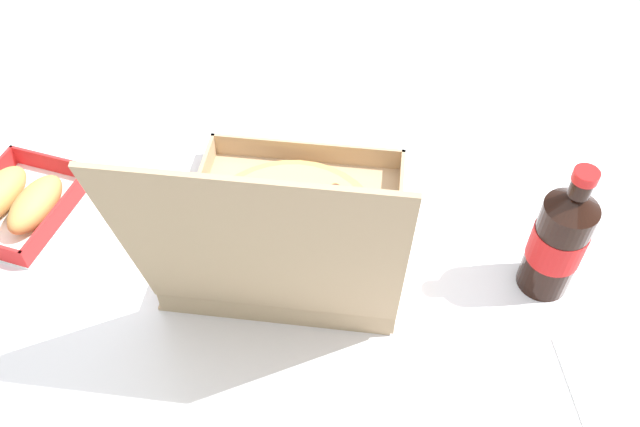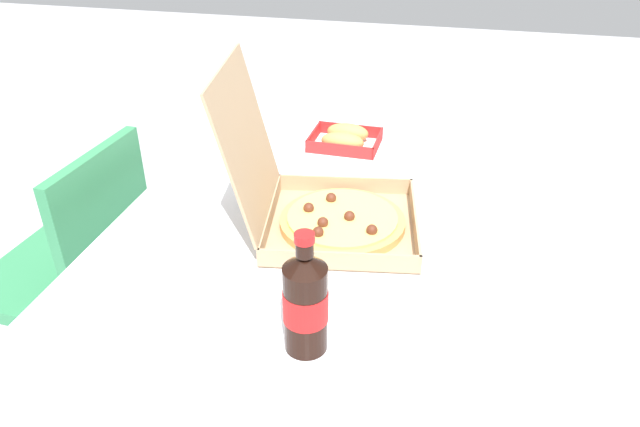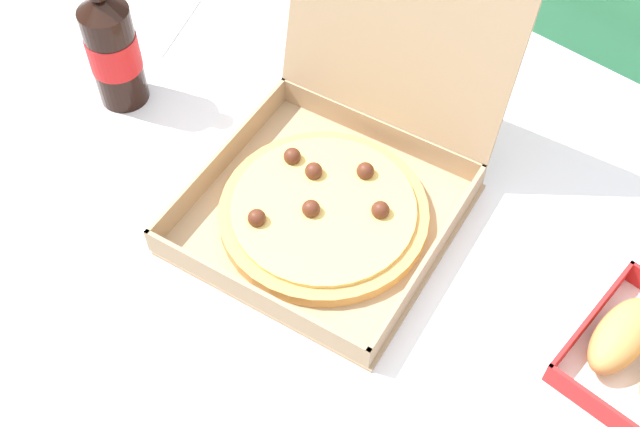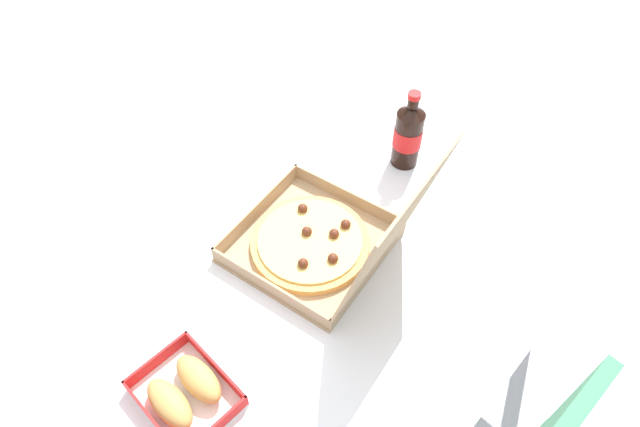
{
  "view_description": "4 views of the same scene",
  "coord_description": "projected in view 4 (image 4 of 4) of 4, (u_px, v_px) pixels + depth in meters",
  "views": [
    {
      "loc": [
        -0.23,
        0.57,
        1.52
      ],
      "look_at": [
        -0.04,
        -0.07,
        0.77
      ],
      "focal_mm": 37.44,
      "sensor_mm": 36.0,
      "label": 1
    },
    {
      "loc": [
        -1.09,
        -0.25,
        1.43
      ],
      "look_at": [
        0.03,
        0.01,
        0.75
      ],
      "focal_mm": 33.15,
      "sensor_mm": 36.0,
      "label": 2
    },
    {
      "loc": [
        0.4,
        -0.54,
        1.59
      ],
      "look_at": [
        -0.01,
        -0.05,
        0.75
      ],
      "focal_mm": 45.12,
      "sensor_mm": 36.0,
      "label": 3
    },
    {
      "loc": [
        0.53,
        0.48,
        1.75
      ],
      "look_at": [
        -0.05,
        -0.06,
        0.8
      ],
      "focal_mm": 30.14,
      "sensor_mm": 36.0,
      "label": 4
    }
  ],
  "objects": [
    {
      "name": "bread_side_box",
      "position": [
        185.0,
        392.0,
        1.01
      ],
      "size": [
        0.16,
        0.19,
        0.06
      ],
      "color": "white",
      "rests_on": "dining_table"
    },
    {
      "name": "dining_table",
      "position": [
        325.0,
        275.0,
        1.29
      ],
      "size": [
        1.48,
        0.92,
        0.73
      ],
      "color": "white",
      "rests_on": "ground_plane"
    },
    {
      "name": "paper_menu",
      "position": [
        474.0,
        156.0,
        1.45
      ],
      "size": [
        0.25,
        0.21,
        0.0
      ],
      "primitive_type": "cube",
      "rotation": [
        0.0,
        0.0,
        0.36
      ],
      "color": "white",
      "rests_on": "dining_table"
    },
    {
      "name": "ground_plane",
      "position": [
        324.0,
        384.0,
        1.8
      ],
      "size": [
        10.0,
        10.0,
        0.0
      ],
      "primitive_type": "plane",
      "color": "#B2B2B7"
    },
    {
      "name": "cola_bottle",
      "position": [
        408.0,
        135.0,
        1.36
      ],
      "size": [
        0.07,
        0.07,
        0.22
      ],
      "color": "black",
      "rests_on": "dining_table"
    },
    {
      "name": "pizza_box_open",
      "position": [
        325.0,
        240.0,
        1.21
      ],
      "size": [
        0.38,
        0.45,
        0.36
      ],
      "color": "tan",
      "rests_on": "dining_table"
    }
  ]
}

